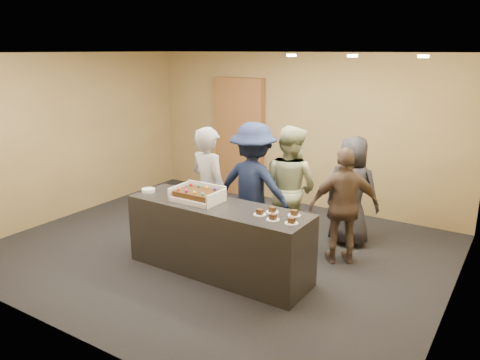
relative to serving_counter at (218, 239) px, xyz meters
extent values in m
plane|color=black|center=(-0.38, 0.58, -0.45)|extent=(6.00, 6.00, 0.00)
plane|color=white|center=(-0.38, 0.58, 2.25)|extent=(6.00, 6.00, 0.00)
cube|color=olive|center=(-0.38, 3.08, 0.90)|extent=(6.00, 0.04, 2.70)
cube|color=olive|center=(-0.38, -1.92, 0.90)|extent=(6.00, 0.04, 2.70)
cube|color=olive|center=(-3.38, 0.58, 0.90)|extent=(0.04, 5.00, 2.70)
cube|color=olive|center=(2.62, 0.58, 0.90)|extent=(0.04, 5.00, 2.70)
cube|color=black|center=(0.00, 0.00, 0.00)|extent=(2.41, 0.74, 0.90)
cube|color=brown|center=(-1.59, 2.99, 0.67)|extent=(1.02, 0.15, 2.24)
cube|color=white|center=(-0.31, 0.00, 0.48)|extent=(0.59, 0.41, 0.06)
cube|color=white|center=(-0.61, 0.00, 0.53)|extent=(0.02, 0.41, 0.16)
cube|color=white|center=(-0.01, 0.00, 0.53)|extent=(0.02, 0.41, 0.16)
cube|color=white|center=(-0.31, 0.21, 0.54)|extent=(0.59, 0.02, 0.18)
cube|color=#3A210D|center=(-0.31, 0.00, 0.54)|extent=(0.52, 0.36, 0.07)
sphere|color=red|center=(-0.51, 0.13, 0.60)|extent=(0.04, 0.04, 0.04)
sphere|color=#18944D|center=(-0.38, 0.13, 0.60)|extent=(0.04, 0.04, 0.04)
sphere|color=yellow|center=(-0.26, 0.13, 0.60)|extent=(0.04, 0.04, 0.04)
sphere|color=#371BEC|center=(-0.13, 0.13, 0.60)|extent=(0.04, 0.04, 0.04)
sphere|color=#FF4115|center=(-0.51, -0.13, 0.60)|extent=(0.04, 0.04, 0.04)
sphere|color=#AA247C|center=(-0.38, -0.13, 0.60)|extent=(0.04, 0.04, 0.04)
sphere|color=yellow|center=(-0.26, -0.13, 0.60)|extent=(0.04, 0.04, 0.04)
sphere|color=#28CA7A|center=(-0.13, -0.13, 0.60)|extent=(0.04, 0.04, 0.04)
cylinder|color=white|center=(-1.10, -0.05, 0.47)|extent=(0.18, 0.18, 0.04)
cylinder|color=white|center=(0.62, -0.03, 0.45)|extent=(0.15, 0.15, 0.01)
cube|color=#3A210D|center=(0.62, -0.03, 0.49)|extent=(0.07, 0.06, 0.06)
cylinder|color=white|center=(0.70, 0.12, 0.45)|extent=(0.15, 0.15, 0.01)
cube|color=#3A210D|center=(0.70, 0.12, 0.49)|extent=(0.07, 0.06, 0.06)
cylinder|color=white|center=(0.83, -0.10, 0.45)|extent=(0.15, 0.15, 0.01)
cube|color=#3A210D|center=(0.83, -0.10, 0.49)|extent=(0.07, 0.06, 0.06)
cylinder|color=white|center=(0.97, 0.16, 0.45)|extent=(0.15, 0.15, 0.01)
cube|color=#3A210D|center=(0.97, 0.16, 0.49)|extent=(0.07, 0.06, 0.06)
cylinder|color=white|center=(1.05, -0.09, 0.45)|extent=(0.15, 0.15, 0.01)
cube|color=#3A210D|center=(1.05, -0.09, 0.49)|extent=(0.07, 0.06, 0.06)
imported|color=gray|center=(-0.46, 0.45, 0.43)|extent=(0.73, 0.57, 1.77)
imported|color=#A4AF84|center=(0.39, 1.19, 0.43)|extent=(0.95, 0.79, 1.75)
imported|color=#151F3D|center=(-0.02, 0.89, 0.45)|extent=(1.21, 0.75, 1.80)
imported|color=brown|center=(1.21, 1.13, 0.33)|extent=(0.97, 0.83, 1.56)
imported|color=#232227|center=(1.07, 1.79, 0.34)|extent=(0.78, 0.51, 1.58)
cylinder|color=#FFEAC6|center=(0.42, 1.08, 2.22)|extent=(0.12, 0.12, 0.03)
cylinder|color=#FFEAC6|center=(1.22, 1.08, 2.22)|extent=(0.12, 0.12, 0.03)
cylinder|color=#FFEAC6|center=(2.02, 1.08, 2.22)|extent=(0.12, 0.12, 0.03)
camera|label=1|loc=(3.16, -4.45, 2.30)|focal=35.00mm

